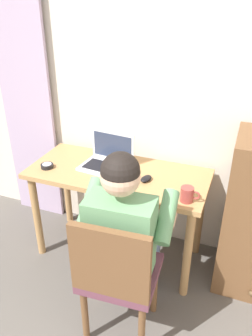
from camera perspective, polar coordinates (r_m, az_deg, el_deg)
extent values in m
cube|color=beige|center=(2.40, 8.95, 12.66)|extent=(4.80, 0.05, 2.50)
cube|color=#B29EBC|center=(2.88, -16.71, 12.12)|extent=(0.46, 0.03, 2.27)
cube|color=tan|center=(2.38, -1.39, -1.01)|extent=(1.27, 0.57, 0.03)
cylinder|color=tan|center=(2.66, -14.91, -7.96)|extent=(0.06, 0.06, 0.70)
cylinder|color=tan|center=(2.29, 10.40, -14.31)|extent=(0.06, 0.06, 0.70)
cylinder|color=tan|center=(2.97, -10.01, -3.23)|extent=(0.06, 0.06, 0.70)
cylinder|color=tan|center=(2.64, 12.43, -7.94)|extent=(0.06, 0.06, 0.70)
sphere|color=brown|center=(2.50, 20.52, -19.32)|extent=(0.04, 0.04, 0.04)
cube|color=brown|center=(2.02, -0.85, -17.33)|extent=(0.45, 0.43, 0.05)
cube|color=brown|center=(1.73, -2.81, -15.97)|extent=(0.42, 0.07, 0.42)
cylinder|color=brown|center=(2.27, 4.86, -19.55)|extent=(0.04, 0.04, 0.42)
cylinder|color=brown|center=(2.33, -3.71, -17.74)|extent=(0.04, 0.04, 0.42)
cylinder|color=brown|center=(2.07, 2.67, -25.91)|extent=(0.04, 0.04, 0.42)
cylinder|color=brown|center=(2.14, -6.98, -23.58)|extent=(0.04, 0.04, 0.42)
cylinder|color=#6B84AD|center=(2.12, 3.42, -12.91)|extent=(0.17, 0.41, 0.14)
cylinder|color=#6B84AD|center=(2.16, -1.31, -12.00)|extent=(0.17, 0.41, 0.14)
cylinder|color=#6B84AD|center=(2.43, 4.44, -14.24)|extent=(0.11, 0.11, 0.49)
cylinder|color=#6B84AD|center=(2.46, 0.25, -13.44)|extent=(0.11, 0.11, 0.49)
cube|color=#609366|center=(1.82, -0.97, -11.52)|extent=(0.37, 0.22, 0.46)
cylinder|color=#609366|center=(1.83, 6.92, -8.26)|extent=(0.11, 0.30, 0.25)
cylinder|color=#609366|center=(1.93, -6.03, -5.97)|extent=(0.11, 0.30, 0.25)
cylinder|color=#DBAD8E|center=(2.05, 7.83, -7.41)|extent=(0.09, 0.27, 0.11)
cylinder|color=#DBAD8E|center=(2.15, -3.84, -5.43)|extent=(0.09, 0.27, 0.11)
sphere|color=#DBAD8E|center=(1.62, -0.96, -1.51)|extent=(0.20, 0.20, 0.20)
sphere|color=black|center=(1.61, -0.97, -0.59)|extent=(0.20, 0.20, 0.20)
cube|color=silver|center=(2.41, -3.63, 0.10)|extent=(0.36, 0.27, 0.02)
cube|color=black|center=(2.40, -3.76, 0.22)|extent=(0.30, 0.18, 0.00)
cube|color=silver|center=(2.45, -2.25, 3.78)|extent=(0.34, 0.04, 0.22)
cube|color=#2D3851|center=(2.45, -2.32, 3.73)|extent=(0.30, 0.03, 0.18)
ellipsoid|color=black|center=(2.25, 3.45, -1.82)|extent=(0.08, 0.11, 0.03)
cylinder|color=black|center=(2.48, -13.27, 0.34)|extent=(0.09, 0.09, 0.03)
cylinder|color=silver|center=(2.47, -13.31, 0.66)|extent=(0.06, 0.06, 0.00)
cylinder|color=#9E3D38|center=(2.06, 10.32, -4.43)|extent=(0.08, 0.08, 0.09)
torus|color=#9E3D38|center=(2.05, 11.75, -4.59)|extent=(0.06, 0.01, 0.06)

